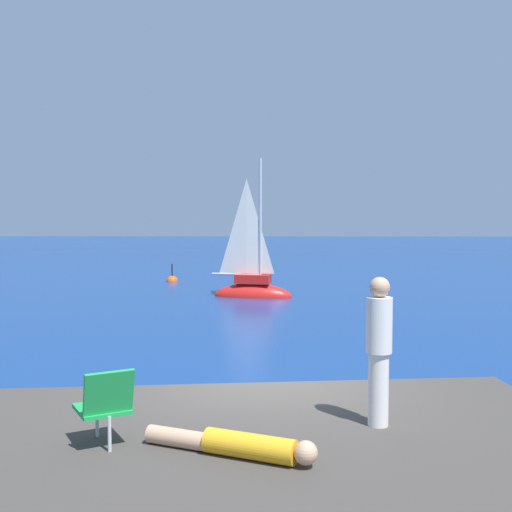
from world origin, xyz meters
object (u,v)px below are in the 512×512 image
person_standing (379,347)px  marker_buoy (172,281)px  sailboat_near (253,289)px  person_sunbather (237,445)px  beach_chair (105,403)px

person_standing → marker_buoy: size_ratio=1.43×
sailboat_near → person_sunbather: (0.44, -18.87, 0.79)m
person_sunbather → beach_chair: beach_chair is taller
beach_chair → marker_buoy: bearing=-22.4°
beach_chair → marker_buoy: beach_chair is taller
sailboat_near → marker_buoy: (-4.04, 5.46, -0.32)m
person_sunbather → person_standing: (1.48, 0.92, 0.75)m
sailboat_near → person_standing: size_ratio=3.68×
person_sunbather → person_standing: size_ratio=1.04×
sailboat_near → beach_chair: sailboat_near is taller
person_standing → beach_chair: size_ratio=2.03×
beach_chair → marker_buoy: (-3.17, 24.11, -1.44)m
sailboat_near → person_standing: (1.91, -17.95, 1.54)m
person_sunbather → beach_chair: (-1.31, 0.22, 0.33)m
sailboat_near → marker_buoy: size_ratio=5.27×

